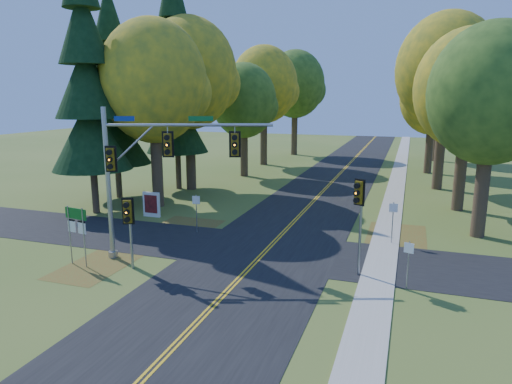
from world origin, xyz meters
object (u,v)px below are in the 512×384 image
(east_signal_pole, at_px, (359,203))
(info_kiosk, at_px, (151,205))
(traffic_mast, at_px, (149,163))
(route_sign_cluster, at_px, (76,224))

(east_signal_pole, relative_size, info_kiosk, 2.65)
(traffic_mast, distance_m, route_sign_cluster, 4.72)
(east_signal_pole, xyz_separation_m, route_sign_cluster, (-13.56, -3.05, -1.44))
(traffic_mast, height_order, info_kiosk, traffic_mast)
(info_kiosk, bearing_deg, east_signal_pole, -23.48)
(traffic_mast, distance_m, east_signal_pole, 10.72)
(route_sign_cluster, xyz_separation_m, info_kiosk, (-1.59, 9.55, -1.27))
(east_signal_pole, height_order, info_kiosk, east_signal_pole)
(route_sign_cluster, bearing_deg, traffic_mast, 45.08)
(east_signal_pole, bearing_deg, info_kiosk, -178.61)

